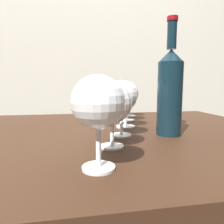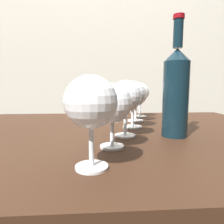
{
  "view_description": "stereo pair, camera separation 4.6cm",
  "coord_description": "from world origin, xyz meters",
  "px_view_note": "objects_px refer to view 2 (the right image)",
  "views": [
    {
      "loc": [
        0.05,
        -0.62,
        0.88
      ],
      "look_at": [
        0.13,
        -0.17,
        0.82
      ],
      "focal_mm": 32.33,
      "sensor_mm": 36.0,
      "label": 1
    },
    {
      "loc": [
        0.09,
        -0.63,
        0.88
      ],
      "look_at": [
        0.13,
        -0.17,
        0.82
      ],
      "focal_mm": 32.33,
      "sensor_mm": 36.0,
      "label": 2
    }
  ],
  "objects_px": {
    "wine_glass_chardonnay": "(91,103)",
    "wine_glass_port": "(112,105)",
    "wine_glass_amber": "(125,97)",
    "wine_glass_white": "(140,93)",
    "wine_glass_cabernet": "(133,95)",
    "wine_bottle": "(176,90)",
    "wine_glass_rose": "(136,95)"
  },
  "relations": [
    {
      "from": "wine_glass_chardonnay",
      "to": "wine_glass_port",
      "type": "distance_m",
      "value": 0.13
    },
    {
      "from": "wine_glass_amber",
      "to": "wine_glass_white",
      "type": "bearing_deg",
      "value": 71.98
    },
    {
      "from": "wine_glass_chardonnay",
      "to": "wine_glass_cabernet",
      "type": "distance_m",
      "value": 0.36
    },
    {
      "from": "wine_bottle",
      "to": "wine_glass_cabernet",
      "type": "bearing_deg",
      "value": 128.49
    },
    {
      "from": "wine_glass_cabernet",
      "to": "wine_glass_rose",
      "type": "height_order",
      "value": "wine_glass_cabernet"
    },
    {
      "from": "wine_glass_white",
      "to": "wine_glass_cabernet",
      "type": "bearing_deg",
      "value": -107.57
    },
    {
      "from": "wine_glass_rose",
      "to": "wine_glass_chardonnay",
      "type": "bearing_deg",
      "value": -109.39
    },
    {
      "from": "wine_glass_amber",
      "to": "wine_bottle",
      "type": "relative_size",
      "value": 0.48
    },
    {
      "from": "wine_glass_cabernet",
      "to": "wine_glass_chardonnay",
      "type": "bearing_deg",
      "value": -110.86
    },
    {
      "from": "wine_glass_port",
      "to": "wine_glass_white",
      "type": "distance_m",
      "value": 0.48
    },
    {
      "from": "wine_glass_white",
      "to": "wine_bottle",
      "type": "xyz_separation_m",
      "value": [
        0.02,
        -0.36,
        0.02
      ]
    },
    {
      "from": "wine_bottle",
      "to": "wine_glass_rose",
      "type": "bearing_deg",
      "value": 104.77
    },
    {
      "from": "wine_glass_rose",
      "to": "wine_glass_port",
      "type": "bearing_deg",
      "value": -109.08
    },
    {
      "from": "wine_glass_port",
      "to": "wine_glass_amber",
      "type": "relative_size",
      "value": 0.94
    },
    {
      "from": "wine_glass_chardonnay",
      "to": "wine_glass_white",
      "type": "relative_size",
      "value": 1.04
    },
    {
      "from": "wine_glass_chardonnay",
      "to": "wine_glass_port",
      "type": "height_order",
      "value": "wine_glass_chardonnay"
    },
    {
      "from": "wine_glass_cabernet",
      "to": "wine_bottle",
      "type": "distance_m",
      "value": 0.16
    },
    {
      "from": "wine_glass_cabernet",
      "to": "wine_glass_rose",
      "type": "bearing_deg",
      "value": 74.75
    },
    {
      "from": "wine_glass_chardonnay",
      "to": "wine_glass_cabernet",
      "type": "height_order",
      "value": "wine_glass_chardonnay"
    },
    {
      "from": "wine_glass_rose",
      "to": "wine_bottle",
      "type": "height_order",
      "value": "wine_bottle"
    },
    {
      "from": "wine_glass_cabernet",
      "to": "wine_bottle",
      "type": "relative_size",
      "value": 0.48
    },
    {
      "from": "wine_glass_amber",
      "to": "wine_glass_port",
      "type": "bearing_deg",
      "value": -113.75
    },
    {
      "from": "wine_glass_port",
      "to": "wine_glass_white",
      "type": "height_order",
      "value": "wine_glass_white"
    },
    {
      "from": "wine_glass_chardonnay",
      "to": "wine_glass_white",
      "type": "bearing_deg",
      "value": 70.48
    },
    {
      "from": "wine_glass_chardonnay",
      "to": "wine_glass_amber",
      "type": "height_order",
      "value": "wine_glass_chardonnay"
    },
    {
      "from": "wine_glass_port",
      "to": "wine_glass_cabernet",
      "type": "height_order",
      "value": "wine_glass_cabernet"
    },
    {
      "from": "wine_glass_chardonnay",
      "to": "wine_glass_white",
      "type": "distance_m",
      "value": 0.61
    },
    {
      "from": "wine_glass_port",
      "to": "wine_glass_rose",
      "type": "xyz_separation_m",
      "value": [
        0.12,
        0.34,
        0.01
      ]
    },
    {
      "from": "wine_glass_chardonnay",
      "to": "wine_bottle",
      "type": "xyz_separation_m",
      "value": [
        0.23,
        0.21,
        0.02
      ]
    },
    {
      "from": "wine_glass_chardonnay",
      "to": "wine_bottle",
      "type": "height_order",
      "value": "wine_bottle"
    },
    {
      "from": "wine_glass_rose",
      "to": "wine_bottle",
      "type": "distance_m",
      "value": 0.26
    },
    {
      "from": "wine_glass_chardonnay",
      "to": "wine_glass_rose",
      "type": "bearing_deg",
      "value": 70.61
    }
  ]
}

